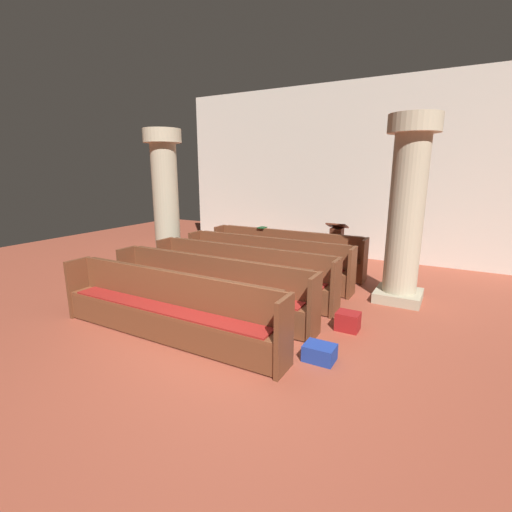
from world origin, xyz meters
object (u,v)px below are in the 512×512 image
Objects in this scene: lectern at (336,248)px; kneeler_box_red at (348,321)px; pew_row_4 at (166,305)px; pew_row_3 at (209,286)px; hymn_book at (262,228)px; pew_row_1 at (266,259)px; pew_row_2 at (241,271)px; pillar_far_side at (166,198)px; pillar_aisle_side at (407,208)px; kneeler_box_blue at (320,353)px; pew_row_0 at (285,250)px.

kneeler_box_red is at bearing -70.25° from lectern.
lectern is (0.91, 4.98, -0.04)m from pew_row_4.
hymn_book is at bearing 102.65° from pew_row_3.
pew_row_2 is (0.00, -1.00, 0.00)m from pew_row_1.
lectern is at bearing 30.81° from pillar_far_side.
pew_row_3 is 1.15× the size of pillar_aisle_side.
kneeler_box_blue is (2.09, -1.55, -0.39)m from pew_row_2.
hymn_book is (-0.72, 1.19, 0.46)m from pew_row_1.
pew_row_0 is 1.00× the size of pew_row_1.
lectern is 4.94× the size of hymn_book.
lectern is (0.91, 3.98, -0.04)m from pew_row_3.
pillar_far_side is at bearing 160.89° from pew_row_2.
kneeler_box_red is at bearing 34.66° from pew_row_4.
pew_row_2 is 2.64m from kneeler_box_blue.
pew_row_0 is 1.00× the size of pew_row_3.
pillar_far_side is at bearing 152.37° from kneeler_box_blue.
pew_row_1 is 3.00m from pew_row_4.
pew_row_1 is 2.66m from kneeler_box_red.
pillar_far_side is (-2.58, -1.11, 1.19)m from pew_row_0.
lectern reaches higher than kneeler_box_red.
pew_row_2 is 3.42× the size of lectern.
lectern is (0.91, 0.98, -0.04)m from pew_row_0.
hymn_book is at bearing 165.51° from pew_row_0.
kneeler_box_red is (2.16, 1.50, -0.35)m from pew_row_4.
pillar_aisle_side is at bearing 24.31° from pew_row_2.
pew_row_0 is 3.33m from kneeler_box_red.
pillar_far_side is 2.38m from hymn_book.
pew_row_0 reaches higher than kneeler_box_blue.
pew_row_4 is (0.00, -2.00, 0.00)m from pew_row_2.
pew_row_0 is at bearing 130.83° from kneeler_box_red.
pew_row_2 is at bearing -90.00° from pew_row_0.
lectern is at bearing 77.07° from pew_row_3.
pew_row_3 is at bearing -36.27° from pillar_far_side.
pew_row_3 is (0.00, -1.00, 0.00)m from pew_row_2.
pillar_aisle_side is at bearing 39.75° from pew_row_3.
pew_row_2 reaches higher than kneeler_box_red.
pillar_aisle_side is at bearing 3.23° from pillar_far_side.
pillar_far_side is (-2.58, 1.89, 1.19)m from pew_row_3.
pillar_aisle_side is 14.65× the size of hymn_book.
pew_row_1 is at bearing -175.90° from pillar_aisle_side.
pew_row_3 is 1.00m from pew_row_4.
pillar_far_side reaches higher than pew_row_4.
pew_row_4 is at bearing -90.00° from pew_row_1.
hymn_book reaches higher than pew_row_3.
pillar_far_side is at bearing 131.74° from pew_row_4.
pillar_aisle_side is at bearing 74.53° from kneeler_box_red.
pew_row_1 is at bearing 145.19° from kneeler_box_red.
pillar_far_side reaches higher than kneeler_box_blue.
pew_row_0 is 1.15× the size of pillar_far_side.
pillar_aisle_side reaches higher than kneeler_box_red.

